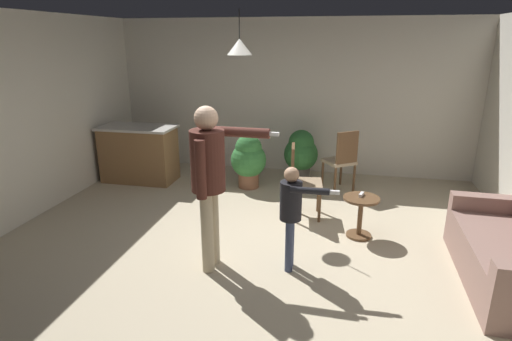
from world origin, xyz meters
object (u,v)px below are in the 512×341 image
Objects in this scene: kitchen_counter at (139,154)px; spare_remote_on_table at (361,194)px; dining_chair_by_counter at (301,179)px; dining_chair_near_wall at (342,158)px; person_adult at (209,171)px; person_child at (292,207)px; side_table_by_couch at (360,212)px; potted_plant_corner at (249,159)px; potted_plant_by_wall at (301,153)px.

spare_remote_on_table is at bearing -20.27° from kitchen_counter.
spare_remote_on_table is at bearing 55.31° from dining_chair_by_counter.
dining_chair_near_wall reaches higher than spare_remote_on_table.
person_adult is at bearing -144.42° from spare_remote_on_table.
dining_chair_by_counter is at bearing -179.58° from person_child.
kitchen_counter is 3.91m from side_table_by_couch.
potted_plant_corner is (-1.49, -0.13, -0.06)m from dining_chair_near_wall.
person_adult reaches higher than dining_chair_near_wall.
person_adult is 1.96× the size of potted_plant_by_wall.
person_child is (2.91, -2.32, 0.23)m from kitchen_counter.
potted_plant_corner reaches higher than spare_remote_on_table.
person_adult is at bearing -49.61° from kitchen_counter.
side_table_by_couch is 0.22m from spare_remote_on_table.
person_adult is at bearing -33.30° from dining_chair_by_counter.
dining_chair_by_counter is 1.13× the size of potted_plant_by_wall.
dining_chair_near_wall is at bearing 155.01° from person_adult.
spare_remote_on_table is (0.78, -0.42, -0.01)m from dining_chair_by_counter.
person_adult reaches higher than potted_plant_by_wall.
dining_chair_by_counter is at bearing 154.45° from person_adult.
side_table_by_couch is at bearing -20.93° from kitchen_counter.
person_adult is at bearing -101.30° from potted_plant_by_wall.
person_child is at bearing -127.08° from spare_remote_on_table.
dining_chair_by_counter is at bearing 151.90° from spare_remote_on_table.
potted_plant_corner is (-0.96, 0.98, -0.06)m from dining_chair_by_counter.
person_adult reaches higher than potted_plant_corner.
potted_plant_by_wall is at bearing 33.65° from potted_plant_corner.
spare_remote_on_table reaches higher than side_table_by_couch.
side_table_by_couch is 1.24m from person_child.
person_child is 1.28× the size of potted_plant_by_wall.
dining_chair_near_wall is 1.49m from potted_plant_corner.
potted_plant_corner is 2.23m from spare_remote_on_table.
dining_chair_by_counter is 7.69× the size of spare_remote_on_table.
side_table_by_couch is at bearing -85.50° from spare_remote_on_table.
person_adult is 1.74× the size of dining_chair_near_wall.
person_child is at bearing -4.45° from dining_chair_by_counter.
side_table_by_couch is 2.20m from potted_plant_by_wall.
potted_plant_by_wall reaches higher than spare_remote_on_table.
potted_plant_by_wall reaches higher than potted_plant_corner.
person_adult reaches higher than kitchen_counter.
kitchen_counter is 9.69× the size of spare_remote_on_table.
kitchen_counter is at bearing 147.15° from dining_chair_near_wall.
dining_chair_by_counter is at bearing -17.96° from kitchen_counter.
potted_plant_by_wall is (-0.95, 1.98, 0.16)m from side_table_by_couch.
side_table_by_couch is 2.03m from person_adult.
person_adult is 2.59m from potted_plant_corner.
dining_chair_near_wall is (3.39, 0.19, 0.07)m from kitchen_counter.
person_child reaches higher than potted_plant_by_wall.
side_table_by_couch is at bearing -39.70° from potted_plant_corner.
person_child is 1.23m from spare_remote_on_table.
dining_chair_near_wall is at bearing 148.04° from dining_chair_by_counter.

